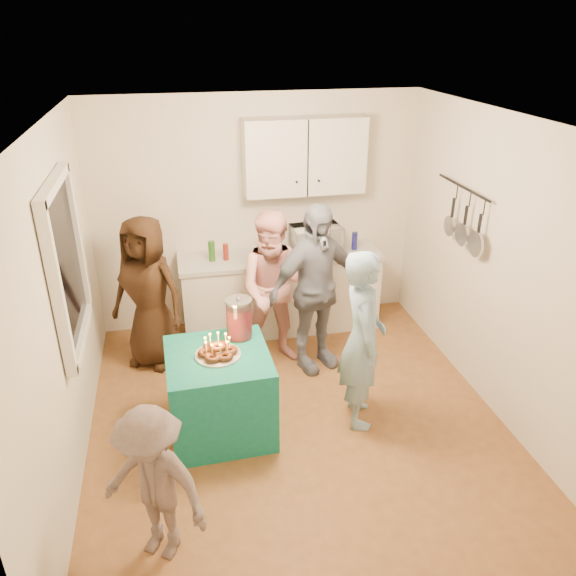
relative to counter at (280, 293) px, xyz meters
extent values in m
plane|color=brown|center=(-0.20, -1.70, -0.43)|extent=(4.00, 4.00, 0.00)
plane|color=white|center=(-0.20, -1.70, 2.17)|extent=(4.00, 4.00, 0.00)
plane|color=silver|center=(-0.20, 0.30, 0.87)|extent=(3.60, 3.60, 0.00)
plane|color=silver|center=(-2.00, -1.70, 0.87)|extent=(4.00, 4.00, 0.00)
plane|color=silver|center=(1.60, -1.70, 0.87)|extent=(4.00, 4.00, 0.00)
cube|color=black|center=(-1.97, -1.40, 1.12)|extent=(0.04, 1.00, 1.20)
cube|color=white|center=(0.00, 0.00, 0.00)|extent=(2.20, 0.58, 0.86)
cube|color=beige|center=(0.00, 0.00, 0.46)|extent=(2.24, 0.62, 0.05)
cube|color=white|center=(0.30, 0.15, 1.52)|extent=(1.30, 0.30, 0.80)
cube|color=black|center=(1.52, -1.00, 1.17)|extent=(0.12, 1.00, 0.60)
imported|color=white|center=(0.41, 0.00, 0.63)|extent=(0.57, 0.41, 0.30)
cube|color=#127864|center=(-0.87, -1.68, -0.05)|extent=(0.87, 0.87, 0.76)
cylinder|color=red|center=(-0.64, -1.42, 0.50)|extent=(0.22, 0.22, 0.34)
imported|color=#8CB1CC|center=(0.35, -1.77, 0.38)|extent=(0.48, 0.65, 1.62)
imported|color=#4C2C15|center=(-1.43, -0.44, 0.36)|extent=(0.93, 0.84, 1.59)
imported|color=pink|center=(-0.18, -0.67, 0.38)|extent=(0.90, 0.77, 1.62)
imported|color=black|center=(0.17, -0.86, 0.44)|extent=(1.10, 0.76, 1.74)
imported|color=#5D4D4A|center=(-1.40, -2.85, 0.15)|extent=(0.86, 0.78, 1.16)
camera|label=1|loc=(-1.12, -5.65, 2.82)|focal=35.00mm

